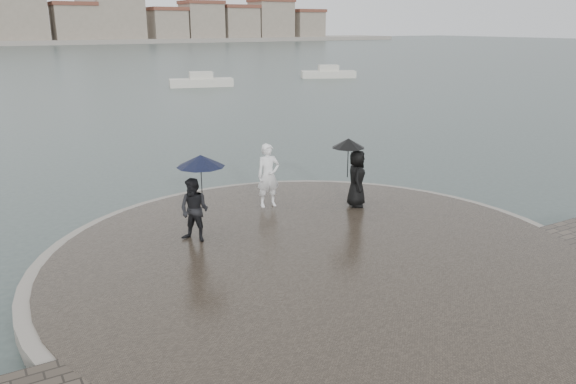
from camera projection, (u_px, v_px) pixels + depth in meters
ground at (426, 338)px, 9.87m from camera, size 400.00×400.00×0.00m
kerb_ring at (317, 261)px, 12.72m from camera, size 12.50×12.50×0.32m
quay_tip at (317, 260)px, 12.71m from camera, size 11.90×11.90×0.36m
statue at (268, 175)px, 15.64m from camera, size 0.71×0.53×1.79m
visitor_left at (197, 193)px, 13.10m from camera, size 1.28×1.14×2.04m
visitor_right at (355, 170)px, 15.59m from camera, size 1.14×1.02×1.95m
boats at (170, 79)px, 52.23m from camera, size 38.77×14.53×1.50m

